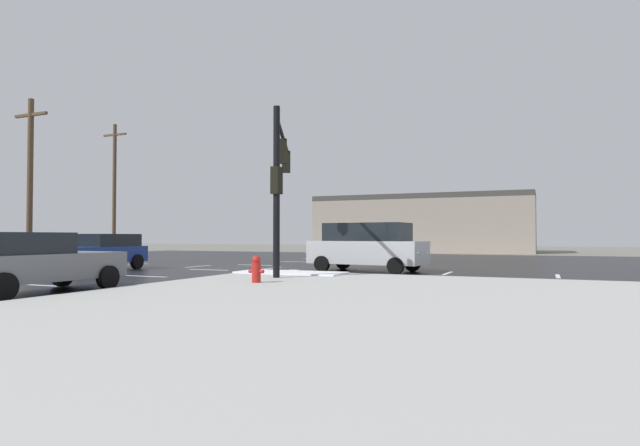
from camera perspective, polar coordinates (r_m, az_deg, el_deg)
name	(u,v)px	position (r m, az deg, el deg)	size (l,w,h in m)	color
ground_plane	(234,268)	(25.13, -9.42, -4.85)	(120.00, 120.00, 0.00)	slate
road_asphalt	(234,268)	(25.13, -9.42, -4.82)	(44.00, 44.00, 0.02)	black
sidewalk_corner	(449,320)	(9.38, 13.91, -10.20)	(18.00, 18.00, 0.14)	#B2B2AD
snow_strip_curbside	(291,273)	(19.19, -3.22, -5.42)	(4.00, 1.60, 0.06)	white
lane_markings	(240,270)	(23.33, -8.74, -5.06)	(36.15, 36.15, 0.01)	silver
traffic_signal_mast	(280,168)	(19.25, -4.36, 6.03)	(2.80, 6.10, 5.67)	black
fire_hydrant	(256,269)	(15.48, -6.97, -5.01)	(0.48, 0.26, 0.79)	red
strip_building_background	(424,224)	(51.67, 11.26, -0.08)	(20.21, 8.00, 5.39)	gray
sedan_blue	(99,251)	(24.61, -23.03, -2.84)	(2.07, 4.56, 1.58)	navy
sedan_grey	(30,261)	(15.41, -29.09, -3.68)	(2.08, 4.56, 1.58)	slate
suv_silver	(367,246)	(21.93, 5.19, -2.51)	(4.99, 2.58, 2.03)	#B7BABF
utility_pole_mid	(30,178)	(29.89, -29.12, 4.31)	(2.20, 0.28, 8.39)	brown
utility_pole_far	(114,187)	(43.17, -21.56, 3.68)	(2.20, 0.28, 10.12)	brown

